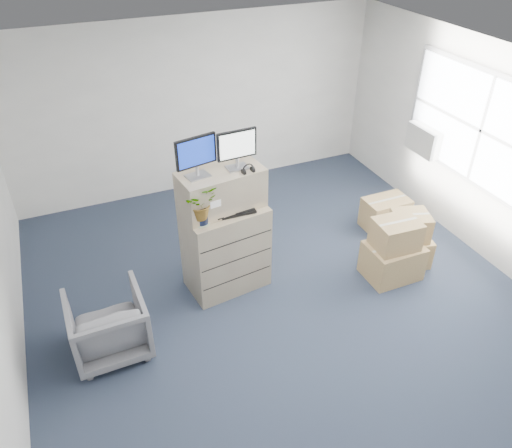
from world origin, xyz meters
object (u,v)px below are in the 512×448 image
at_px(monitor_left, 196,155).
at_px(monitor_right, 237,147).
at_px(office_chair, 108,322).
at_px(potted_plant, 200,206).
at_px(keyboard, 232,212).
at_px(filing_cabinet_lower, 226,248).
at_px(water_bottle, 230,196).

xyz_separation_m(monitor_left, monitor_right, (0.48, 0.01, -0.01)).
height_order(monitor_left, office_chair, monitor_left).
bearing_deg(potted_plant, office_chair, -163.28).
distance_m(monitor_left, potted_plant, 0.57).
bearing_deg(office_chair, keyboard, -165.92).
bearing_deg(monitor_left, monitor_right, -10.13).
bearing_deg(monitor_left, keyboard, -32.54).
relative_size(monitor_right, keyboard, 0.87).
bearing_deg(keyboard, filing_cabinet_lower, 123.67).
height_order(monitor_left, potted_plant, monitor_left).
bearing_deg(monitor_left, water_bottle, -7.02).
relative_size(water_bottle, office_chair, 0.34).
distance_m(monitor_left, water_bottle, 0.73).
distance_m(filing_cabinet_lower, monitor_right, 1.34).
xyz_separation_m(water_bottle, office_chair, (-1.67, -0.60, -0.87)).
relative_size(filing_cabinet_lower, water_bottle, 4.17).
bearing_deg(monitor_right, filing_cabinet_lower, -170.12).
bearing_deg(potted_plant, monitor_left, 75.52).
xyz_separation_m(filing_cabinet_lower, monitor_right, (0.20, 0.05, 1.33)).
height_order(filing_cabinet_lower, monitor_right, monitor_right).
relative_size(monitor_right, potted_plant, 1.02).
relative_size(filing_cabinet_lower, monitor_left, 2.37).
height_order(keyboard, office_chair, keyboard).
bearing_deg(water_bottle, office_chair, -160.09).
bearing_deg(keyboard, water_bottle, 79.31).
bearing_deg(filing_cabinet_lower, keyboard, -65.62).
distance_m(filing_cabinet_lower, keyboard, 0.60).
xyz_separation_m(monitor_right, water_bottle, (-0.10, 0.02, -0.62)).
xyz_separation_m(keyboard, water_bottle, (0.04, 0.16, 0.12)).
bearing_deg(water_bottle, keyboard, -102.61).
relative_size(keyboard, office_chair, 0.66).
bearing_deg(office_chair, potted_plant, -164.36).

